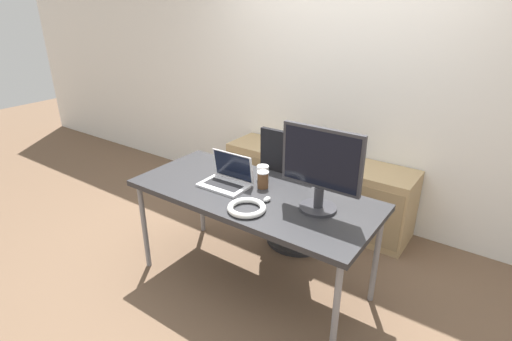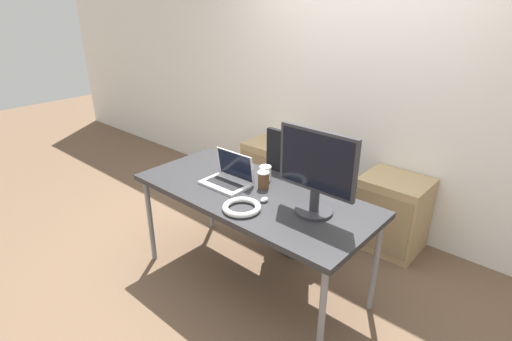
% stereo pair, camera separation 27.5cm
% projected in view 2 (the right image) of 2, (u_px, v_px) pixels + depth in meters
% --- Properties ---
extents(ground_plane, '(14.00, 14.00, 0.00)m').
position_uv_depth(ground_plane, '(253.00, 281.00, 3.10)').
color(ground_plane, brown).
extents(wall_back, '(10.00, 0.05, 2.60)m').
position_uv_depth(wall_back, '(358.00, 85.00, 3.55)').
color(wall_back, white).
rests_on(wall_back, ground_plane).
extents(desk, '(1.75, 0.78, 0.77)m').
position_uv_depth(desk, '(252.00, 198.00, 2.81)').
color(desk, '#28282B').
rests_on(desk, ground_plane).
extents(office_chair, '(0.56, 0.56, 1.09)m').
position_uv_depth(office_chair, '(302.00, 204.00, 3.37)').
color(office_chair, '#232326').
rests_on(office_chair, ground_plane).
extents(cabinet_left, '(0.53, 0.46, 0.65)m').
position_uv_depth(cabinet_left, '(273.00, 172.00, 4.21)').
color(cabinet_left, tan).
rests_on(cabinet_left, ground_plane).
extents(cabinet_right, '(0.53, 0.46, 0.65)m').
position_uv_depth(cabinet_right, '(392.00, 213.00, 3.41)').
color(cabinet_right, tan).
rests_on(cabinet_right, ground_plane).
extents(laptop_center, '(0.35, 0.25, 0.23)m').
position_uv_depth(laptop_center, '(228.00, 178.00, 2.89)').
color(laptop_center, silver).
rests_on(laptop_center, desk).
extents(monitor, '(0.53, 0.24, 0.55)m').
position_uv_depth(monitor, '(316.00, 171.00, 2.41)').
color(monitor, '#2D2D33').
rests_on(monitor, desk).
extents(mouse, '(0.04, 0.06, 0.03)m').
position_uv_depth(mouse, '(264.00, 200.00, 2.65)').
color(mouse, silver).
rests_on(mouse, desk).
extents(coffee_cup_white, '(0.09, 0.09, 0.11)m').
position_uv_depth(coffee_cup_white, '(265.00, 173.00, 2.95)').
color(coffee_cup_white, white).
rests_on(coffee_cup_white, desk).
extents(coffee_cup_brown, '(0.08, 0.08, 0.12)m').
position_uv_depth(coffee_cup_brown, '(263.00, 180.00, 2.82)').
color(coffee_cup_brown, brown).
rests_on(coffee_cup_brown, desk).
extents(cable_coil, '(0.25, 0.25, 0.04)m').
position_uv_depth(cable_coil, '(242.00, 207.00, 2.55)').
color(cable_coil, white).
rests_on(cable_coil, desk).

